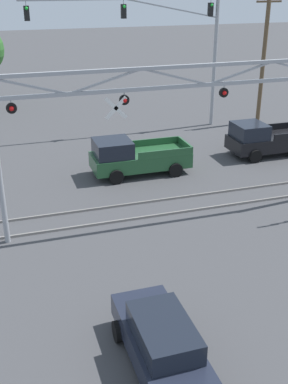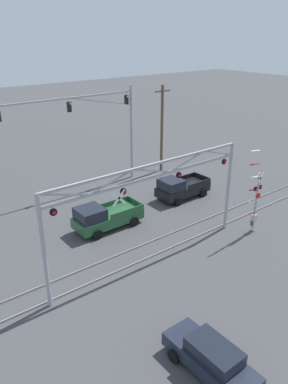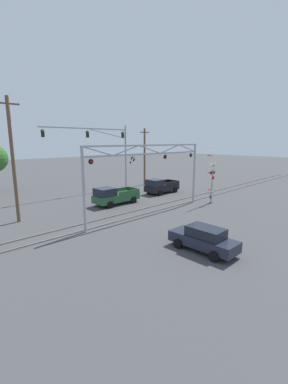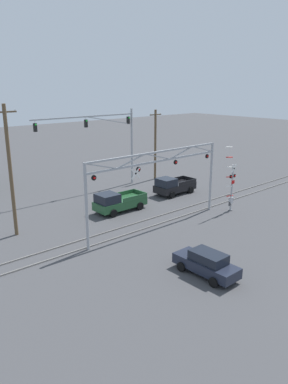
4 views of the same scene
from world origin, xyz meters
TOP-DOWN VIEW (x-y plane):
  - rail_track_near at (0.00, 16.67)m, footprint 80.00×0.08m
  - rail_track_far at (0.00, 18.10)m, footprint 80.00×0.08m
  - crossing_gantry at (-0.02, 16.38)m, footprint 13.94×0.26m
  - crossing_signal_mast at (7.98, 14.81)m, footprint 1.71×0.35m
  - traffic_signal_span at (4.72, 28.98)m, footprint 12.58×0.39m
  - pickup_truck_lead at (-0.11, 21.70)m, footprint 5.08×2.28m
  - pickup_truck_following at (7.92, 22.29)m, footprint 4.75×2.28m
  - sedan_waiting at (-3.36, 8.32)m, footprint 1.88×4.33m
  - utility_pole_left at (-9.62, 22.53)m, footprint 1.80×0.28m
  - utility_pole_right at (11.12, 28.61)m, footprint 1.80×0.28m

SIDE VIEW (x-z plane):
  - rail_track_near at x=0.00m, z-range 0.00..0.10m
  - rail_track_far at x=0.00m, z-range 0.00..0.10m
  - sedan_waiting at x=-3.36m, z-range 0.01..1.58m
  - pickup_truck_following at x=7.92m, z-range -0.04..1.91m
  - pickup_truck_lead at x=-0.11m, z-range -0.04..1.91m
  - crossing_signal_mast at x=7.98m, z-range -0.85..5.42m
  - utility_pole_right at x=11.12m, z-range 0.15..8.75m
  - crossing_gantry at x=-0.02m, z-range 1.48..7.92m
  - utility_pole_left at x=-9.62m, z-range 0.15..10.36m
  - traffic_signal_span at x=4.72m, z-range 1.72..10.59m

